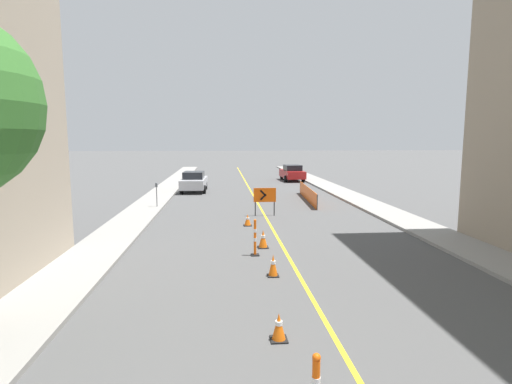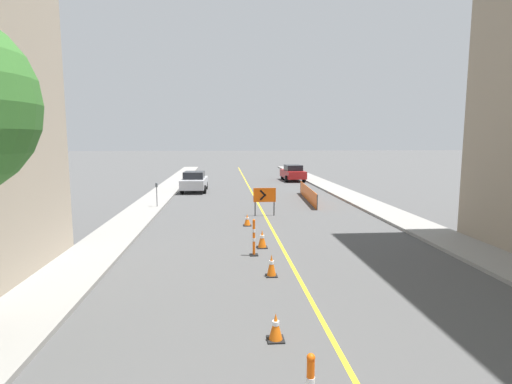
{
  "view_description": "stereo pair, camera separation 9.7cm",
  "coord_description": "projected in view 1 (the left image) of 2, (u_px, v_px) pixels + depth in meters",
  "views": [
    {
      "loc": [
        -2.3,
        3.58,
        4.09
      ],
      "look_at": [
        -0.29,
        26.89,
        1.0
      ],
      "focal_mm": 28.0,
      "sensor_mm": 36.0,
      "label": 1
    },
    {
      "loc": [
        -2.2,
        3.57,
        4.09
      ],
      "look_at": [
        -0.29,
        26.89,
        1.0
      ],
      "focal_mm": 28.0,
      "sensor_mm": 36.0,
      "label": 2
    }
  ],
  "objects": [
    {
      "name": "lane_stripe",
      "position": [
        255.0,
        198.0,
        27.82
      ],
      "size": [
        0.12,
        62.01,
        0.01
      ],
      "color": "gold",
      "rests_on": "ground_plane"
    },
    {
      "name": "sidewalk_left",
      "position": [
        156.0,
        199.0,
        27.23
      ],
      "size": [
        2.05,
        62.01,
        0.13
      ],
      "color": "gray",
      "rests_on": "ground_plane"
    },
    {
      "name": "sidewalk_right",
      "position": [
        351.0,
        196.0,
        28.4
      ],
      "size": [
        2.05,
        62.01,
        0.13
      ],
      "color": "gray",
      "rests_on": "ground_plane"
    },
    {
      "name": "traffic_cone_third",
      "position": [
        279.0,
        327.0,
        8.15
      ],
      "size": [
        0.35,
        0.35,
        0.58
      ],
      "color": "black",
      "rests_on": "ground_plane"
    },
    {
      "name": "traffic_cone_fourth",
      "position": [
        273.0,
        265.0,
        11.98
      ],
      "size": [
        0.34,
        0.34,
        0.67
      ],
      "color": "black",
      "rests_on": "ground_plane"
    },
    {
      "name": "traffic_cone_fifth",
      "position": [
        263.0,
        239.0,
        15.14
      ],
      "size": [
        0.41,
        0.41,
        0.69
      ],
      "color": "black",
      "rests_on": "ground_plane"
    },
    {
      "name": "traffic_cone_farthest",
      "position": [
        248.0,
        220.0,
        19.02
      ],
      "size": [
        0.39,
        0.39,
        0.55
      ],
      "color": "black",
      "rests_on": "ground_plane"
    },
    {
      "name": "delineator_post_rear",
      "position": [
        255.0,
        240.0,
        14.1
      ],
      "size": [
        0.29,
        0.29,
        1.31
      ],
      "color": "black",
      "rests_on": "ground_plane"
    },
    {
      "name": "arrow_barricade_primary",
      "position": [
        265.0,
        196.0,
        21.4
      ],
      "size": [
        1.21,
        0.09,
        1.51
      ],
      "rotation": [
        0.0,
        0.0,
        -0.01
      ],
      "color": "#EF560C",
      "rests_on": "ground_plane"
    },
    {
      "name": "safety_mesh_fence",
      "position": [
        308.0,
        194.0,
        26.85
      ],
      "size": [
        0.53,
        7.53,
        0.92
      ],
      "rotation": [
        0.0,
        0.0,
        1.51
      ],
      "color": "#EF560C",
      "rests_on": "ground_plane"
    },
    {
      "name": "parked_car_curb_near",
      "position": [
        194.0,
        181.0,
        31.45
      ],
      "size": [
        1.98,
        4.37,
        1.59
      ],
      "rotation": [
        0.0,
        0.0,
        -0.04
      ],
      "color": "#B7B7BC",
      "rests_on": "ground_plane"
    },
    {
      "name": "parked_car_curb_mid",
      "position": [
        292.0,
        173.0,
        39.66
      ],
      "size": [
        2.02,
        4.39,
        1.59
      ],
      "rotation": [
        0.0,
        0.0,
        0.05
      ],
      "color": "maroon",
      "rests_on": "ground_plane"
    },
    {
      "name": "parking_meter_far_curb",
      "position": [
        157.0,
        190.0,
        23.57
      ],
      "size": [
        0.12,
        0.11,
        1.43
      ],
      "color": "#4C4C51",
      "rests_on": "sidewalk_left"
    }
  ]
}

